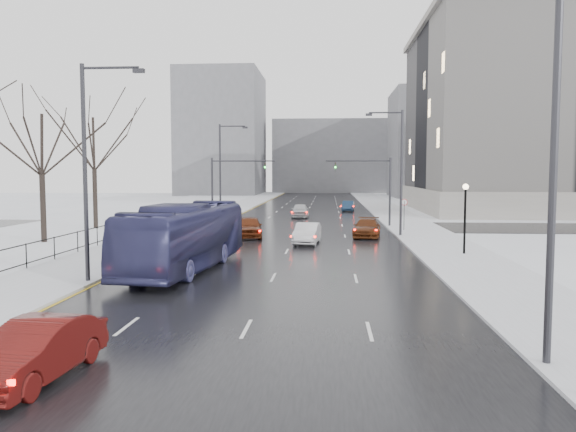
% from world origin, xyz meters
% --- Properties ---
extents(road, '(16.00, 150.00, 0.04)m').
position_xyz_m(road, '(0.00, 60.00, 0.02)').
color(road, black).
rests_on(road, ground).
extents(cross_road, '(130.00, 10.00, 0.04)m').
position_xyz_m(cross_road, '(0.00, 48.00, 0.02)').
color(cross_road, black).
rests_on(cross_road, ground).
extents(sidewalk_left, '(5.00, 150.00, 0.16)m').
position_xyz_m(sidewalk_left, '(-10.50, 60.00, 0.08)').
color(sidewalk_left, silver).
rests_on(sidewalk_left, ground).
extents(sidewalk_right, '(5.00, 150.00, 0.16)m').
position_xyz_m(sidewalk_right, '(10.50, 60.00, 0.08)').
color(sidewalk_right, silver).
rests_on(sidewalk_right, ground).
extents(park_strip, '(14.00, 150.00, 0.12)m').
position_xyz_m(park_strip, '(-20.00, 60.00, 0.06)').
color(park_strip, white).
rests_on(park_strip, ground).
extents(tree_park_d, '(8.75, 8.75, 12.50)m').
position_xyz_m(tree_park_d, '(-17.80, 34.00, 0.00)').
color(tree_park_d, black).
rests_on(tree_park_d, ground).
extents(tree_park_e, '(9.45, 9.45, 13.50)m').
position_xyz_m(tree_park_e, '(-18.20, 44.00, 0.00)').
color(tree_park_e, black).
rests_on(tree_park_e, ground).
extents(iron_fence, '(0.06, 70.00, 1.30)m').
position_xyz_m(iron_fence, '(-13.00, 30.00, 0.91)').
color(iron_fence, black).
rests_on(iron_fence, sidewalk_left).
extents(streetlight_r_near, '(2.95, 0.25, 10.00)m').
position_xyz_m(streetlight_r_near, '(8.17, 10.00, 5.62)').
color(streetlight_r_near, '#2D2D33').
rests_on(streetlight_r_near, ground).
extents(streetlight_r_mid, '(2.95, 0.25, 10.00)m').
position_xyz_m(streetlight_r_mid, '(8.17, 40.00, 5.62)').
color(streetlight_r_mid, '#2D2D33').
rests_on(streetlight_r_mid, ground).
extents(streetlight_l_near, '(2.95, 0.25, 10.00)m').
position_xyz_m(streetlight_l_near, '(-8.17, 20.00, 5.62)').
color(streetlight_l_near, '#2D2D33').
rests_on(streetlight_l_near, ground).
extents(streetlight_l_far, '(2.95, 0.25, 10.00)m').
position_xyz_m(streetlight_l_far, '(-8.17, 52.00, 5.62)').
color(streetlight_l_far, '#2D2D33').
rests_on(streetlight_l_far, ground).
extents(lamppost_r_mid, '(0.36, 0.36, 4.28)m').
position_xyz_m(lamppost_r_mid, '(11.00, 30.00, 2.94)').
color(lamppost_r_mid, black).
rests_on(lamppost_r_mid, sidewalk_right).
extents(mast_signal_right, '(6.10, 0.33, 6.50)m').
position_xyz_m(mast_signal_right, '(7.33, 48.00, 4.11)').
color(mast_signal_right, '#2D2D33').
rests_on(mast_signal_right, ground).
extents(mast_signal_left, '(6.10, 0.33, 6.50)m').
position_xyz_m(mast_signal_left, '(-7.33, 48.00, 4.11)').
color(mast_signal_left, '#2D2D33').
rests_on(mast_signal_left, ground).
extents(no_uturn_sign, '(0.60, 0.06, 2.70)m').
position_xyz_m(no_uturn_sign, '(9.20, 44.00, 2.30)').
color(no_uturn_sign, '#2D2D33').
rests_on(no_uturn_sign, sidewalk_right).
extents(civic_building, '(41.00, 31.00, 24.80)m').
position_xyz_m(civic_building, '(35.00, 72.00, 11.21)').
color(civic_building, gray).
rests_on(civic_building, ground).
extents(bldg_far_right, '(24.00, 20.00, 22.00)m').
position_xyz_m(bldg_far_right, '(28.00, 115.00, 11.00)').
color(bldg_far_right, slate).
rests_on(bldg_far_right, ground).
extents(bldg_far_left, '(18.00, 22.00, 28.00)m').
position_xyz_m(bldg_far_left, '(-22.00, 125.00, 14.00)').
color(bldg_far_left, slate).
rests_on(bldg_far_left, ground).
extents(bldg_far_center, '(30.00, 18.00, 18.00)m').
position_xyz_m(bldg_far_center, '(4.00, 140.00, 9.00)').
color(bldg_far_center, slate).
rests_on(bldg_far_center, ground).
extents(sedan_left_near, '(1.96, 4.57, 1.46)m').
position_xyz_m(sedan_left_near, '(-4.50, 8.16, 0.77)').
color(sedan_left_near, '#58110F').
rests_on(sedan_left_near, road).
extents(bus, '(4.13, 12.72, 3.48)m').
position_xyz_m(bus, '(-4.80, 23.88, 1.78)').
color(bus, navy).
rests_on(bus, road).
extents(sedan_center_near, '(2.60, 5.11, 1.66)m').
position_xyz_m(sedan_center_near, '(-3.50, 38.48, 0.87)').
color(sedan_center_near, '#5D250F').
rests_on(sedan_center_near, road).
extents(sedan_right_near, '(2.00, 4.64, 1.49)m').
position_xyz_m(sedan_right_near, '(1.16, 34.94, 0.78)').
color(sedan_right_near, silver).
rests_on(sedan_right_near, road).
extents(sedan_right_far, '(2.63, 5.19, 1.45)m').
position_xyz_m(sedan_right_far, '(5.72, 39.60, 0.76)').
color(sedan_right_far, '#50230D').
rests_on(sedan_right_far, road).
extents(sedan_center_far, '(1.91, 4.68, 1.59)m').
position_xyz_m(sedan_center_far, '(-0.50, 58.17, 0.83)').
color(sedan_center_far, '#B8B9BC').
rests_on(sedan_center_far, road).
extents(sedan_right_distant, '(1.82, 4.21, 1.35)m').
position_xyz_m(sedan_right_distant, '(5.26, 68.88, 0.71)').
color(sedan_right_distant, navy).
rests_on(sedan_right_distant, road).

